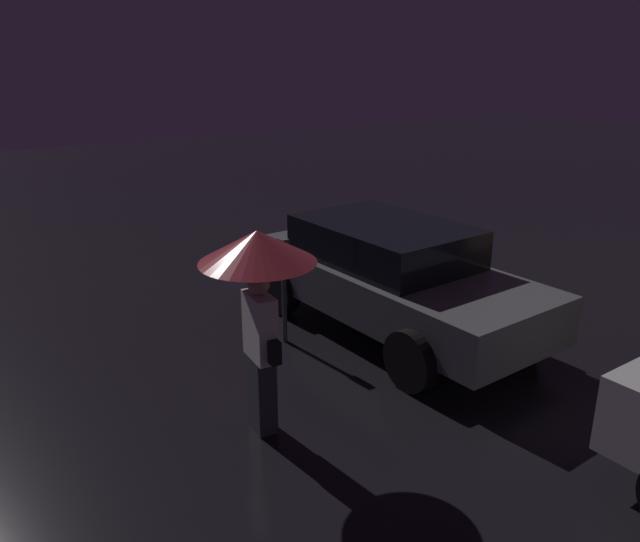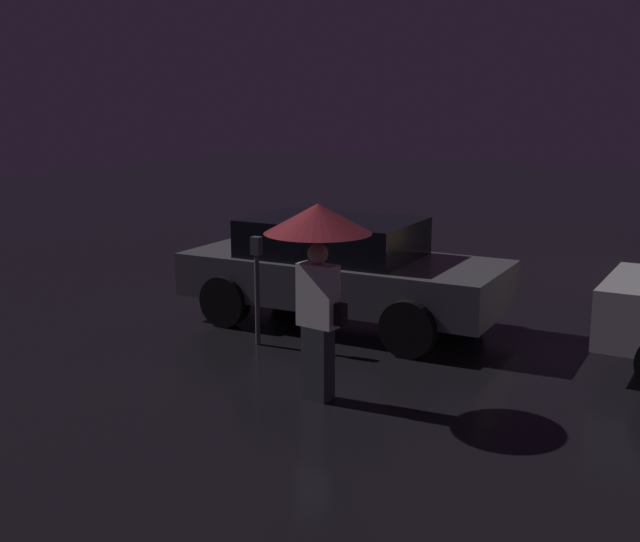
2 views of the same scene
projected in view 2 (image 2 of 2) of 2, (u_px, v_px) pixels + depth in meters
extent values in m
cube|color=slate|center=(344.00, 278.00, 10.74)|extent=(4.32, 1.84, 0.58)
cube|color=black|center=(333.00, 237.00, 10.71)|extent=(2.26, 1.59, 0.50)
cylinder|color=black|center=(460.00, 297.00, 10.91)|extent=(0.69, 0.22, 0.69)
cylinder|color=black|center=(409.00, 329.00, 9.42)|extent=(0.69, 0.22, 0.69)
cylinder|color=black|center=(293.00, 276.00, 12.18)|extent=(0.69, 0.22, 0.69)
cylinder|color=black|center=(225.00, 301.00, 10.69)|extent=(0.69, 0.22, 0.69)
cube|color=#383842|center=(318.00, 363.00, 8.09)|extent=(0.31, 0.22, 0.76)
cube|color=white|center=(318.00, 296.00, 7.94)|extent=(0.43, 0.24, 0.64)
sphere|color=tan|center=(318.00, 254.00, 7.85)|extent=(0.21, 0.21, 0.21)
cylinder|color=black|center=(318.00, 271.00, 7.89)|extent=(0.02, 0.02, 0.75)
cone|color=#B2333D|center=(318.00, 218.00, 7.77)|extent=(1.07, 1.07, 0.29)
cube|color=black|center=(338.00, 314.00, 7.86)|extent=(0.17, 0.12, 0.22)
cylinder|color=#4C5154|center=(257.00, 300.00, 9.84)|extent=(0.06, 0.06, 1.14)
cube|color=#4C5154|center=(256.00, 246.00, 9.70)|extent=(0.12, 0.10, 0.22)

